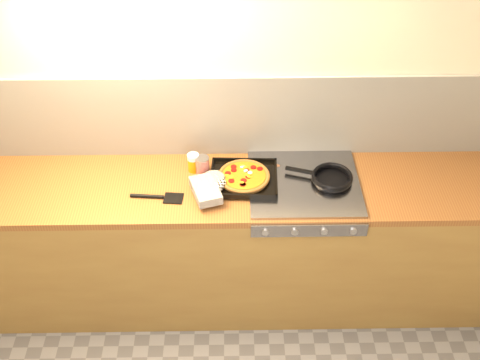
{
  "coord_description": "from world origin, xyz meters",
  "views": [
    {
      "loc": [
        0.06,
        -1.39,
        3.02
      ],
      "look_at": [
        0.1,
        1.08,
        0.95
      ],
      "focal_mm": 45.0,
      "sensor_mm": 36.0,
      "label": 1
    }
  ],
  "objects_px": {
    "pizza_on_tray": "(233,180)",
    "frying_pan": "(331,178)",
    "juice_glass": "(193,162)",
    "tomato_can": "(202,165)"
  },
  "relations": [
    {
      "from": "pizza_on_tray",
      "to": "frying_pan",
      "type": "xyz_separation_m",
      "value": [
        0.53,
        0.02,
        -0.01
      ]
    },
    {
      "from": "pizza_on_tray",
      "to": "frying_pan",
      "type": "height_order",
      "value": "pizza_on_tray"
    },
    {
      "from": "tomato_can",
      "to": "juice_glass",
      "type": "bearing_deg",
      "value": 154.32
    },
    {
      "from": "tomato_can",
      "to": "juice_glass",
      "type": "relative_size",
      "value": 0.98
    },
    {
      "from": "pizza_on_tray",
      "to": "frying_pan",
      "type": "distance_m",
      "value": 0.53
    },
    {
      "from": "pizza_on_tray",
      "to": "tomato_can",
      "type": "relative_size",
      "value": 4.52
    },
    {
      "from": "juice_glass",
      "to": "tomato_can",
      "type": "bearing_deg",
      "value": -25.68
    },
    {
      "from": "frying_pan",
      "to": "juice_glass",
      "type": "xyz_separation_m",
      "value": [
        -0.75,
        0.12,
        0.02
      ]
    },
    {
      "from": "pizza_on_tray",
      "to": "tomato_can",
      "type": "bearing_deg",
      "value": 146.94
    },
    {
      "from": "pizza_on_tray",
      "to": "tomato_can",
      "type": "height_order",
      "value": "tomato_can"
    }
  ]
}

